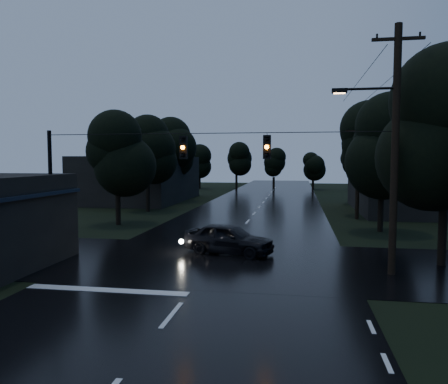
% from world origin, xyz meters
% --- Properties ---
extents(main_road, '(12.00, 120.00, 0.02)m').
position_xyz_m(main_road, '(0.00, 30.00, 0.00)').
color(main_road, black).
rests_on(main_road, ground).
extents(cross_street, '(60.00, 9.00, 0.02)m').
position_xyz_m(cross_street, '(0.00, 12.00, 0.00)').
color(cross_street, black).
rests_on(cross_street, ground).
extents(building_far_right, '(10.00, 14.00, 4.40)m').
position_xyz_m(building_far_right, '(14.00, 34.00, 2.20)').
color(building_far_right, black).
rests_on(building_far_right, ground).
extents(building_far_left, '(10.00, 16.00, 5.00)m').
position_xyz_m(building_far_left, '(-14.00, 40.00, 2.50)').
color(building_far_left, black).
rests_on(building_far_left, ground).
extents(utility_pole_main, '(3.50, 0.30, 10.00)m').
position_xyz_m(utility_pole_main, '(7.41, 11.00, 5.26)').
color(utility_pole_main, black).
rests_on(utility_pole_main, ground).
extents(utility_pole_far, '(2.00, 0.30, 7.50)m').
position_xyz_m(utility_pole_far, '(8.30, 28.00, 3.88)').
color(utility_pole_far, black).
rests_on(utility_pole_far, ground).
extents(anchor_pole_left, '(0.18, 0.18, 6.00)m').
position_xyz_m(anchor_pole_left, '(-7.50, 11.00, 3.00)').
color(anchor_pole_left, black).
rests_on(anchor_pole_left, ground).
extents(span_signals, '(15.00, 0.37, 1.12)m').
position_xyz_m(span_signals, '(0.56, 10.99, 5.24)').
color(span_signals, black).
rests_on(span_signals, ground).
extents(tree_corner_near, '(4.48, 4.48, 9.44)m').
position_xyz_m(tree_corner_near, '(10.00, 13.00, 5.99)').
color(tree_corner_near, black).
rests_on(tree_corner_near, ground).
extents(tree_left_a, '(3.92, 3.92, 8.26)m').
position_xyz_m(tree_left_a, '(-9.00, 22.00, 5.24)').
color(tree_left_a, black).
rests_on(tree_left_a, ground).
extents(tree_left_b, '(4.20, 4.20, 8.85)m').
position_xyz_m(tree_left_b, '(-9.60, 30.00, 5.62)').
color(tree_left_b, black).
rests_on(tree_left_b, ground).
extents(tree_left_c, '(4.48, 4.48, 9.44)m').
position_xyz_m(tree_left_c, '(-10.20, 40.00, 5.99)').
color(tree_left_c, black).
rests_on(tree_left_c, ground).
extents(tree_right_a, '(4.20, 4.20, 8.85)m').
position_xyz_m(tree_right_a, '(9.00, 22.00, 5.62)').
color(tree_right_a, black).
rests_on(tree_right_a, ground).
extents(tree_right_b, '(4.48, 4.48, 9.44)m').
position_xyz_m(tree_right_b, '(9.60, 30.00, 5.99)').
color(tree_right_b, black).
rests_on(tree_right_b, ground).
extents(tree_right_c, '(4.76, 4.76, 10.03)m').
position_xyz_m(tree_right_c, '(10.20, 40.00, 6.37)').
color(tree_right_c, black).
rests_on(tree_right_c, ground).
extents(car, '(4.83, 2.97, 1.53)m').
position_xyz_m(car, '(0.35, 13.76, 0.77)').
color(car, black).
rests_on(car, ground).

